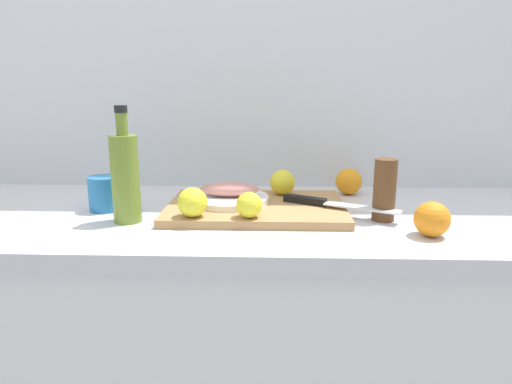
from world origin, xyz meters
TOP-DOWN VIEW (x-y plane):
  - back_wall at (0.00, 0.33)m, footprint 3.20×0.05m
  - kitchen_counter at (0.00, 0.00)m, footprint 2.00×0.60m
  - cutting_board at (0.18, 0.01)m, footprint 0.44×0.31m
  - white_plate at (0.11, 0.02)m, footprint 0.20×0.20m
  - fish_fillet at (0.11, 0.02)m, footprint 0.15×0.06m
  - chef_knife at (0.35, -0.01)m, footprint 0.27×0.16m
  - lemon_0 at (0.17, -0.11)m, footprint 0.06×0.06m
  - lemon_1 at (0.25, 0.11)m, footprint 0.07×0.07m
  - lemon_2 at (0.04, -0.11)m, footprint 0.07×0.07m
  - olive_oil_bottle at (-0.11, -0.09)m, footprint 0.06×0.06m
  - coffee_mug_0 at (-0.20, 0.01)m, footprint 0.12×0.08m
  - orange_1 at (0.55, -0.17)m, footprint 0.07×0.07m
  - orange_2 at (0.44, 0.20)m, footprint 0.08×0.08m
  - pepper_mill at (0.48, -0.06)m, footprint 0.05×0.05m

SIDE VIEW (x-z plane):
  - kitchen_counter at x=0.00m, z-range 0.00..0.90m
  - cutting_board at x=0.18m, z-range 0.90..0.92m
  - white_plate at x=0.11m, z-range 0.92..0.93m
  - chef_knife at x=0.35m, z-range 0.92..0.94m
  - orange_1 at x=0.55m, z-range 0.90..0.97m
  - orange_2 at x=0.44m, z-range 0.90..0.98m
  - coffee_mug_0 at x=-0.20m, z-range 0.90..0.99m
  - lemon_0 at x=0.17m, z-range 0.92..0.98m
  - fish_fillet at x=0.11m, z-range 0.94..0.97m
  - lemon_2 at x=0.04m, z-range 0.92..0.99m
  - lemon_1 at x=0.25m, z-range 0.92..0.99m
  - pepper_mill at x=0.48m, z-range 0.90..1.05m
  - olive_oil_bottle at x=-0.11m, z-range 0.87..1.14m
  - back_wall at x=0.00m, z-range 0.00..2.50m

